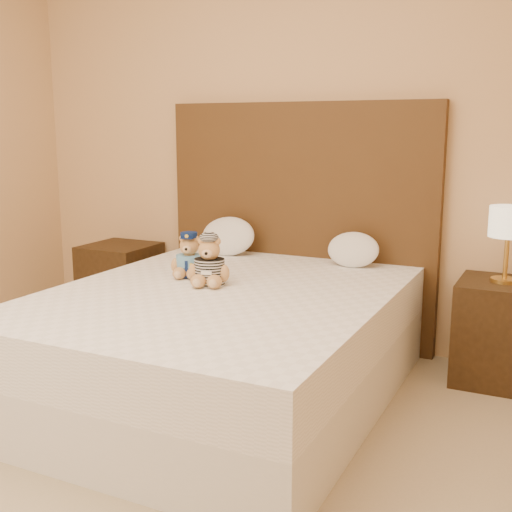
{
  "coord_description": "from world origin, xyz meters",
  "views": [
    {
      "loc": [
        1.5,
        -1.51,
        1.34
      ],
      "look_at": [
        0.07,
        1.45,
        0.69
      ],
      "focal_mm": 45.0,
      "sensor_mm": 36.0,
      "label": 1
    }
  ],
  "objects_px": {
    "nightstand_left": "(121,283)",
    "pillow_left": "(228,234)",
    "bed": "(222,343)",
    "pillow_right": "(353,248)",
    "lamp": "(509,226)",
    "teddy_prisoner": "(209,261)",
    "teddy_police": "(189,255)",
    "nightstand_right": "(500,332)"
  },
  "relations": [
    {
      "from": "pillow_right",
      "to": "lamp",
      "type": "bearing_deg",
      "value": -2.06
    },
    {
      "from": "nightstand_right",
      "to": "pillow_right",
      "type": "bearing_deg",
      "value": 177.94
    },
    {
      "from": "bed",
      "to": "teddy_police",
      "type": "height_order",
      "value": "teddy_police"
    },
    {
      "from": "bed",
      "to": "nightstand_left",
      "type": "height_order",
      "value": "same"
    },
    {
      "from": "nightstand_right",
      "to": "teddy_prisoner",
      "type": "bearing_deg",
      "value": -151.83
    },
    {
      "from": "bed",
      "to": "teddy_prisoner",
      "type": "height_order",
      "value": "teddy_prisoner"
    },
    {
      "from": "teddy_police",
      "to": "nightstand_left",
      "type": "bearing_deg",
      "value": 130.8
    },
    {
      "from": "teddy_prisoner",
      "to": "pillow_left",
      "type": "xyz_separation_m",
      "value": [
        -0.3,
        0.76,
        0.0
      ]
    },
    {
      "from": "bed",
      "to": "nightstand_right",
      "type": "height_order",
      "value": "same"
    },
    {
      "from": "nightstand_right",
      "to": "pillow_left",
      "type": "xyz_separation_m",
      "value": [
        -1.66,
        0.03,
        0.4
      ]
    },
    {
      "from": "bed",
      "to": "nightstand_left",
      "type": "relative_size",
      "value": 3.64
    },
    {
      "from": "bed",
      "to": "pillow_left",
      "type": "xyz_separation_m",
      "value": [
        -0.41,
        0.83,
        0.4
      ]
    },
    {
      "from": "lamp",
      "to": "teddy_police",
      "type": "xyz_separation_m",
      "value": [
        -1.55,
        -0.62,
        -0.18
      ]
    },
    {
      "from": "lamp",
      "to": "teddy_prisoner",
      "type": "bearing_deg",
      "value": -151.83
    },
    {
      "from": "lamp",
      "to": "teddy_prisoner",
      "type": "relative_size",
      "value": 1.58
    },
    {
      "from": "bed",
      "to": "pillow_left",
      "type": "distance_m",
      "value": 1.01
    },
    {
      "from": "bed",
      "to": "nightstand_right",
      "type": "distance_m",
      "value": 1.48
    },
    {
      "from": "lamp",
      "to": "teddy_police",
      "type": "distance_m",
      "value": 1.68
    },
    {
      "from": "lamp",
      "to": "pillow_right",
      "type": "distance_m",
      "value": 0.86
    },
    {
      "from": "pillow_right",
      "to": "nightstand_right",
      "type": "bearing_deg",
      "value": -2.06
    },
    {
      "from": "lamp",
      "to": "pillow_right",
      "type": "relative_size",
      "value": 1.3
    },
    {
      "from": "teddy_prisoner",
      "to": "nightstand_right",
      "type": "bearing_deg",
      "value": 11.43
    },
    {
      "from": "bed",
      "to": "pillow_right",
      "type": "bearing_deg",
      "value": 63.43
    },
    {
      "from": "teddy_police",
      "to": "lamp",
      "type": "bearing_deg",
      "value": 5.37
    },
    {
      "from": "nightstand_right",
      "to": "teddy_police",
      "type": "height_order",
      "value": "teddy_police"
    },
    {
      "from": "teddy_prisoner",
      "to": "pillow_right",
      "type": "xyz_separation_m",
      "value": [
        0.53,
        0.76,
        -0.02
      ]
    },
    {
      "from": "lamp",
      "to": "pillow_left",
      "type": "xyz_separation_m",
      "value": [
        -1.66,
        0.03,
        -0.17
      ]
    },
    {
      "from": "lamp",
      "to": "pillow_right",
      "type": "height_order",
      "value": "lamp"
    },
    {
      "from": "bed",
      "to": "pillow_right",
      "type": "relative_size",
      "value": 6.51
    },
    {
      "from": "bed",
      "to": "teddy_prisoner",
      "type": "relative_size",
      "value": 7.88
    },
    {
      "from": "teddy_prisoner",
      "to": "pillow_right",
      "type": "relative_size",
      "value": 0.83
    },
    {
      "from": "nightstand_right",
      "to": "pillow_left",
      "type": "height_order",
      "value": "pillow_left"
    },
    {
      "from": "nightstand_left",
      "to": "pillow_left",
      "type": "relative_size",
      "value": 1.5
    },
    {
      "from": "teddy_prisoner",
      "to": "pillow_right",
      "type": "height_order",
      "value": "teddy_prisoner"
    },
    {
      "from": "nightstand_left",
      "to": "bed",
      "type": "bearing_deg",
      "value": -32.62
    },
    {
      "from": "lamp",
      "to": "pillow_right",
      "type": "bearing_deg",
      "value": 177.94
    },
    {
      "from": "teddy_police",
      "to": "teddy_prisoner",
      "type": "height_order",
      "value": "teddy_prisoner"
    },
    {
      "from": "bed",
      "to": "lamp",
      "type": "distance_m",
      "value": 1.59
    },
    {
      "from": "nightstand_left",
      "to": "pillow_left",
      "type": "xyz_separation_m",
      "value": [
        0.84,
        0.03,
        0.4
      ]
    },
    {
      "from": "bed",
      "to": "nightstand_left",
      "type": "bearing_deg",
      "value": 147.38
    },
    {
      "from": "teddy_prisoner",
      "to": "pillow_right",
      "type": "bearing_deg",
      "value": 38.54
    },
    {
      "from": "nightstand_left",
      "to": "pillow_right",
      "type": "relative_size",
      "value": 1.79
    }
  ]
}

